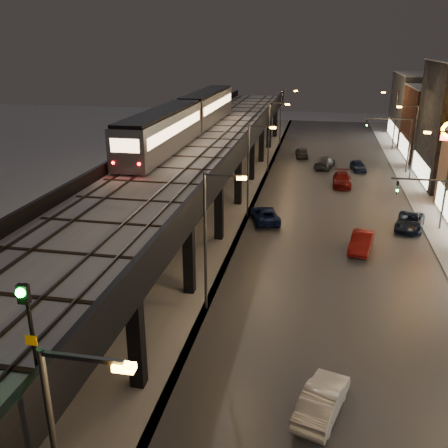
{
  "coord_description": "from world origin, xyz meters",
  "views": [
    {
      "loc": [
        5.8,
        -14.47,
        16.2
      ],
      "look_at": [
        0.01,
        15.39,
        5.0
      ],
      "focal_mm": 40.0,
      "sensor_mm": 36.0,
      "label": 1
    }
  ],
  "objects_px": {
    "subway_train": "(188,117)",
    "car_mid_silver": "(265,215)",
    "car_mid_dark": "(324,163)",
    "car_far_white": "(302,152)",
    "car_onc_red": "(358,166)",
    "car_onc_dark": "(410,222)",
    "car_onc_white": "(342,180)",
    "car_near_white": "(322,401)",
    "rail_signal": "(27,313)",
    "car_onc_silver": "(361,242)"
  },
  "relations": [
    {
      "from": "rail_signal",
      "to": "car_near_white",
      "type": "height_order",
      "value": "rail_signal"
    },
    {
      "from": "car_near_white",
      "to": "car_onc_silver",
      "type": "xyz_separation_m",
      "value": [
        2.98,
        19.95,
        0.01
      ]
    },
    {
      "from": "car_far_white",
      "to": "car_onc_white",
      "type": "distance_m",
      "value": 15.7
    },
    {
      "from": "car_onc_dark",
      "to": "subway_train",
      "type": "bearing_deg",
      "value": 173.69
    },
    {
      "from": "car_onc_white",
      "to": "car_mid_dark",
      "type": "bearing_deg",
      "value": 104.17
    },
    {
      "from": "car_far_white",
      "to": "car_onc_red",
      "type": "relative_size",
      "value": 1.08
    },
    {
      "from": "car_far_white",
      "to": "car_onc_dark",
      "type": "height_order",
      "value": "car_far_white"
    },
    {
      "from": "car_onc_dark",
      "to": "car_onc_white",
      "type": "distance_m",
      "value": 14.76
    },
    {
      "from": "car_mid_silver",
      "to": "car_mid_dark",
      "type": "height_order",
      "value": "car_mid_dark"
    },
    {
      "from": "subway_train",
      "to": "rail_signal",
      "type": "xyz_separation_m",
      "value": [
        6.4,
        -42.01,
        0.44
      ]
    },
    {
      "from": "car_onc_white",
      "to": "car_near_white",
      "type": "bearing_deg",
      "value": -92.18
    },
    {
      "from": "car_far_white",
      "to": "car_onc_dark",
      "type": "bearing_deg",
      "value": 104.91
    },
    {
      "from": "car_near_white",
      "to": "car_onc_silver",
      "type": "height_order",
      "value": "car_onc_silver"
    },
    {
      "from": "car_mid_silver",
      "to": "car_mid_dark",
      "type": "distance_m",
      "value": 23.36
    },
    {
      "from": "car_mid_silver",
      "to": "car_mid_dark",
      "type": "xyz_separation_m",
      "value": [
        5.43,
        22.72,
        0.06
      ]
    },
    {
      "from": "car_mid_silver",
      "to": "car_onc_dark",
      "type": "relative_size",
      "value": 0.99
    },
    {
      "from": "car_near_white",
      "to": "car_onc_dark",
      "type": "distance_m",
      "value": 26.97
    },
    {
      "from": "car_mid_dark",
      "to": "car_onc_red",
      "type": "distance_m",
      "value": 4.45
    },
    {
      "from": "subway_train",
      "to": "car_onc_dark",
      "type": "distance_m",
      "value": 25.44
    },
    {
      "from": "car_mid_dark",
      "to": "car_onc_white",
      "type": "bearing_deg",
      "value": 115.78
    },
    {
      "from": "car_mid_dark",
      "to": "car_onc_silver",
      "type": "relative_size",
      "value": 1.12
    },
    {
      "from": "car_onc_dark",
      "to": "car_onc_red",
      "type": "relative_size",
      "value": 1.24
    },
    {
      "from": "car_onc_silver",
      "to": "car_onc_red",
      "type": "bearing_deg",
      "value": 98.32
    },
    {
      "from": "subway_train",
      "to": "car_mid_dark",
      "type": "height_order",
      "value": "subway_train"
    },
    {
      "from": "subway_train",
      "to": "car_onc_dark",
      "type": "height_order",
      "value": "subway_train"
    },
    {
      "from": "car_onc_silver",
      "to": "car_onc_red",
      "type": "relative_size",
      "value": 1.14
    },
    {
      "from": "car_mid_silver",
      "to": "car_far_white",
      "type": "relative_size",
      "value": 1.14
    },
    {
      "from": "car_onc_white",
      "to": "car_onc_red",
      "type": "xyz_separation_m",
      "value": [
        2.3,
        7.77,
        -0.07
      ]
    },
    {
      "from": "car_onc_white",
      "to": "rail_signal",
      "type": "bearing_deg",
      "value": -102.08
    },
    {
      "from": "car_mid_dark",
      "to": "car_onc_silver",
      "type": "height_order",
      "value": "car_onc_silver"
    },
    {
      "from": "subway_train",
      "to": "car_mid_silver",
      "type": "bearing_deg",
      "value": -42.2
    },
    {
      "from": "car_onc_silver",
      "to": "car_mid_silver",
      "type": "bearing_deg",
      "value": 158.53
    },
    {
      "from": "subway_train",
      "to": "car_mid_silver",
      "type": "height_order",
      "value": "subway_train"
    },
    {
      "from": "car_mid_dark",
      "to": "car_onc_red",
      "type": "xyz_separation_m",
      "value": [
        4.37,
        -0.82,
        -0.06
      ]
    },
    {
      "from": "car_far_white",
      "to": "car_onc_silver",
      "type": "bearing_deg",
      "value": 94.21
    },
    {
      "from": "car_onc_silver",
      "to": "car_far_white",
      "type": "bearing_deg",
      "value": 111.54
    },
    {
      "from": "car_mid_silver",
      "to": "car_far_white",
      "type": "distance_m",
      "value": 28.98
    },
    {
      "from": "car_far_white",
      "to": "rail_signal",
      "type": "bearing_deg",
      "value": 78.76
    },
    {
      "from": "car_near_white",
      "to": "car_far_white",
      "type": "relative_size",
      "value": 1.04
    },
    {
      "from": "car_onc_silver",
      "to": "rail_signal",
      "type": "bearing_deg",
      "value": -101.83
    },
    {
      "from": "car_near_white",
      "to": "car_mid_silver",
      "type": "bearing_deg",
      "value": -61.97
    },
    {
      "from": "car_near_white",
      "to": "car_mid_silver",
      "type": "xyz_separation_m",
      "value": [
        -5.54,
        25.37,
        -0.06
      ]
    },
    {
      "from": "car_mid_dark",
      "to": "car_onc_dark",
      "type": "xyz_separation_m",
      "value": [
        7.73,
        -22.22,
        -0.05
      ]
    },
    {
      "from": "subway_train",
      "to": "car_onc_red",
      "type": "relative_size",
      "value": 9.23
    },
    {
      "from": "car_onc_dark",
      "to": "car_onc_red",
      "type": "distance_m",
      "value": 21.66
    },
    {
      "from": "car_mid_dark",
      "to": "car_far_white",
      "type": "distance_m",
      "value": 6.99
    },
    {
      "from": "car_mid_silver",
      "to": "car_onc_red",
      "type": "distance_m",
      "value": 23.99
    },
    {
      "from": "car_near_white",
      "to": "car_mid_dark",
      "type": "xyz_separation_m",
      "value": [
        -0.11,
        48.09,
        0.0
      ]
    },
    {
      "from": "rail_signal",
      "to": "subway_train",
      "type": "bearing_deg",
      "value": 98.66
    },
    {
      "from": "car_mid_silver",
      "to": "car_onc_red",
      "type": "bearing_deg",
      "value": -131.23
    }
  ]
}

